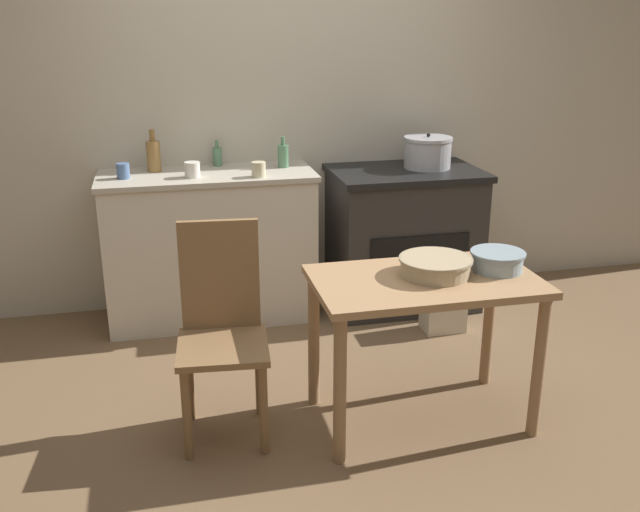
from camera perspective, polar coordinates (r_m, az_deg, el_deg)
ground_plane at (r=3.61m, az=2.07°, el=-12.09°), size 14.00×14.00×0.00m
wall_back at (r=4.67m, az=-2.88°, el=11.78°), size 8.00×0.07×2.55m
counter_cabinet at (r=4.50m, az=-8.76°, el=0.76°), size 1.30×0.55×0.94m
stove at (r=4.70m, az=6.66°, el=1.49°), size 0.95×0.66×0.91m
work_table at (r=3.29m, az=8.34°, el=-3.72°), size 1.02×0.60×0.72m
chair at (r=3.26m, az=-7.85°, el=-5.55°), size 0.43×0.43×0.98m
flour_sack at (r=4.42m, az=9.85°, el=-3.97°), size 0.25×0.17×0.31m
stock_pot at (r=4.64m, az=8.60°, el=8.20°), size 0.31×0.31×0.22m
mixing_bowl_large at (r=3.27m, az=9.22°, el=-0.76°), size 0.33×0.33×0.08m
mixing_bowl_small at (r=3.39m, az=14.01°, el=-0.30°), size 0.25×0.25×0.09m
bottle_far_left at (r=4.48m, az=-2.97°, el=8.04°), size 0.07×0.07×0.19m
bottle_left at (r=4.46m, az=-13.18°, el=7.85°), size 0.08×0.08×0.26m
bottle_mid_left at (r=4.56m, az=-8.21°, el=7.93°), size 0.06×0.06×0.16m
cup_center_left at (r=4.23m, az=-4.93°, el=6.92°), size 0.08×0.08×0.09m
cup_center at (r=4.32m, az=-15.48°, el=6.58°), size 0.07×0.07×0.09m
cup_center_right at (r=4.27m, az=-10.18°, el=6.81°), size 0.09×0.09×0.09m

